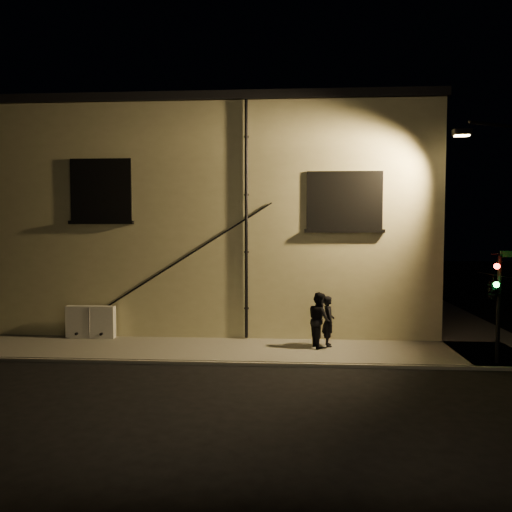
# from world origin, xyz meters

# --- Properties ---
(ground) EXTENTS (90.00, 90.00, 0.00)m
(ground) POSITION_xyz_m (0.00, 0.00, 0.00)
(ground) COLOR black
(sidewalk) EXTENTS (21.00, 16.00, 0.12)m
(sidewalk) POSITION_xyz_m (1.22, 4.39, 0.06)
(sidewalk) COLOR slate
(sidewalk) RESTS_ON ground
(building) EXTENTS (16.20, 12.23, 8.80)m
(building) POSITION_xyz_m (-3.00, 8.99, 4.40)
(building) COLOR beige
(building) RESTS_ON ground
(utility_cabinet) EXTENTS (1.74, 0.29, 1.15)m
(utility_cabinet) POSITION_xyz_m (-7.36, 2.70, 0.69)
(utility_cabinet) COLOR silver
(utility_cabinet) RESTS_ON sidewalk
(pedestrian_a) EXTENTS (0.45, 0.64, 1.68)m
(pedestrian_a) POSITION_xyz_m (1.01, 2.04, 0.96)
(pedestrian_a) COLOR black
(pedestrian_a) RESTS_ON sidewalk
(pedestrian_b) EXTENTS (0.91, 1.04, 1.82)m
(pedestrian_b) POSITION_xyz_m (0.71, 1.87, 1.03)
(pedestrian_b) COLOR black
(pedestrian_b) RESTS_ON sidewalk
(traffic_signal) EXTENTS (1.25, 1.93, 3.28)m
(traffic_signal) POSITION_xyz_m (5.57, 0.19, 2.32)
(traffic_signal) COLOR black
(traffic_signal) RESTS_ON sidewalk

